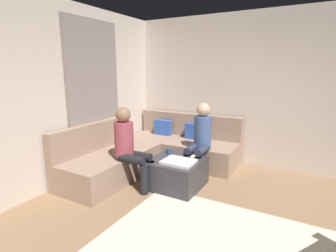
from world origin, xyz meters
The scene contains 10 objects.
wall_back centered at (0.00, 2.94, 1.35)m, with size 6.00×0.12×2.70m, color beige.
wall_left centered at (-2.94, 0.00, 1.35)m, with size 0.12×6.00×2.70m, color beige.
curtain_panel centered at (-2.84, 1.30, 1.25)m, with size 0.06×1.10×2.50m, color gray.
sectional_couch centered at (-2.08, 1.88, 0.28)m, with size 2.10×2.55×0.87m.
ottoman centered at (-1.35, 1.38, 0.21)m, with size 0.76×0.76×0.42m, color #333338.
folded_blanket centered at (-1.25, 1.26, 0.44)m, with size 0.44×0.36×0.04m, color white.
coffee_mug centered at (-1.57, 1.56, 0.47)m, with size 0.08×0.08×0.10m, color #334C72.
game_remote centered at (-1.17, 1.60, 0.43)m, with size 0.05×0.15×0.02m, color white.
person_on_couch_back centered at (-1.20, 1.93, 0.66)m, with size 0.30×0.60×1.20m.
person_on_couch_side centered at (-1.93, 1.03, 0.66)m, with size 0.60×0.30×1.20m.
Camera 1 is at (0.33, -1.88, 1.73)m, focal length 27.97 mm.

